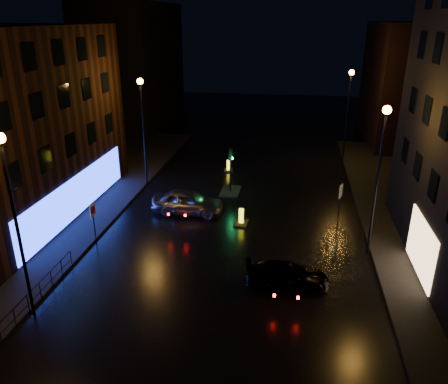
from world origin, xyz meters
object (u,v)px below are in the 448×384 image
at_px(bollard_far, 228,169).
at_px(road_sign_left, 93,213).
at_px(traffic_signal, 230,186).
at_px(bollard_near, 241,221).
at_px(dark_sedan, 287,275).
at_px(road_sign_right, 340,194).
at_px(silver_hatchback, 188,202).

relative_size(bollard_far, road_sign_left, 0.48).
distance_m(traffic_signal, bollard_near, 5.57).
height_order(traffic_signal, bollard_near, traffic_signal).
xyz_separation_m(dark_sedan, bollard_near, (-3.09, 6.54, -0.36)).
xyz_separation_m(bollard_near, road_sign_right, (6.20, 1.45, 1.65)).
bearing_deg(traffic_signal, bollard_far, 100.46).
relative_size(bollard_far, road_sign_right, 0.48).
height_order(bollard_near, bollard_far, bollard_near).
relative_size(dark_sedan, road_sign_left, 1.62).
bearing_deg(dark_sedan, bollard_near, 19.38).
relative_size(traffic_signal, bollard_far, 2.85).
height_order(traffic_signal, dark_sedan, traffic_signal).
height_order(dark_sedan, bollard_far, dark_sedan).
bearing_deg(bollard_near, traffic_signal, 109.99).
bearing_deg(bollard_far, bollard_near, -86.15).
bearing_deg(dark_sedan, traffic_signal, 15.16).
relative_size(dark_sedan, bollard_near, 3.20).
height_order(silver_hatchback, bollard_near, silver_hatchback).
distance_m(bollard_far, road_sign_right, 12.40).
distance_m(silver_hatchback, road_sign_right, 10.05).
bearing_deg(road_sign_right, bollard_near, 33.79).
distance_m(traffic_signal, road_sign_left, 11.47).
relative_size(silver_hatchback, bollard_near, 3.73).
xyz_separation_m(dark_sedan, bollard_far, (-5.48, 16.76, -0.38)).
distance_m(traffic_signal, silver_hatchback, 4.82).
distance_m(traffic_signal, bollard_far, 4.96).
xyz_separation_m(road_sign_left, road_sign_right, (14.39, 5.29, -0.01)).
bearing_deg(bollard_far, traffic_signal, -88.85).
xyz_separation_m(traffic_signal, dark_sedan, (4.58, -11.90, 0.09)).
height_order(silver_hatchback, dark_sedan, silver_hatchback).
bearing_deg(road_sign_right, road_sign_left, 40.85).
bearing_deg(dark_sedan, road_sign_right, -27.22).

